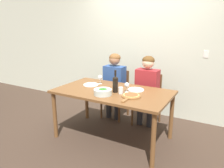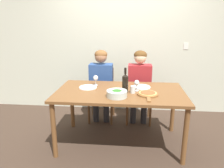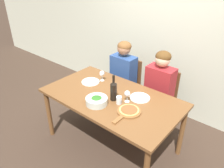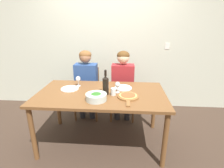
{
  "view_description": "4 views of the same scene",
  "coord_description": "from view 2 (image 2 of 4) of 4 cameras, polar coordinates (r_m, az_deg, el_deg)",
  "views": [
    {
      "loc": [
        1.52,
        -2.73,
        1.74
      ],
      "look_at": [
        -0.0,
        -0.02,
        0.89
      ],
      "focal_mm": 35.0,
      "sensor_mm": 36.0,
      "label": 1
    },
    {
      "loc": [
        0.16,
        -2.79,
        1.69
      ],
      "look_at": [
        -0.11,
        0.01,
        0.87
      ],
      "focal_mm": 35.0,
      "sensor_mm": 36.0,
      "label": 2
    },
    {
      "loc": [
        1.48,
        -1.76,
        2.22
      ],
      "look_at": [
        -0.06,
        0.08,
        0.9
      ],
      "focal_mm": 35.0,
      "sensor_mm": 36.0,
      "label": 3
    },
    {
      "loc": [
        0.31,
        -2.16,
        1.67
      ],
      "look_at": [
        0.15,
        0.01,
        0.9
      ],
      "focal_mm": 28.0,
      "sensor_mm": 36.0,
      "label": 4
    }
  ],
  "objects": [
    {
      "name": "back_wall",
      "position": [
        4.09,
        3.32,
        11.48
      ],
      "size": [
        10.0,
        0.06,
        2.7
      ],
      "color": "beige",
      "rests_on": "ground"
    },
    {
      "name": "dinner_plate_left",
      "position": [
        3.08,
        -6.33,
        -0.87
      ],
      "size": [
        0.25,
        0.25,
        0.02
      ],
      "color": "white",
      "rests_on": "dining_table"
    },
    {
      "name": "wine_glass_right",
      "position": [
        2.92,
        6.48,
        0.15
      ],
      "size": [
        0.07,
        0.07,
        0.15
      ],
      "color": "silver",
      "rests_on": "dining_table"
    },
    {
      "name": "person_woman",
      "position": [
        3.65,
        -2.89,
        1.21
      ],
      "size": [
        0.47,
        0.51,
        1.23
      ],
      "color": "#28282D",
      "rests_on": "ground"
    },
    {
      "name": "wine_bottle",
      "position": [
        2.85,
        3.47,
        0.35
      ],
      "size": [
        0.08,
        0.08,
        0.33
      ],
      "color": "black",
      "rests_on": "dining_table"
    },
    {
      "name": "dining_table",
      "position": [
        2.96,
        2.12,
        -3.27
      ],
      "size": [
        1.72,
        0.96,
        0.78
      ],
      "color": "brown",
      "rests_on": "ground"
    },
    {
      "name": "ground_plane",
      "position": [
        3.26,
        1.99,
        -14.94
      ],
      "size": [
        40.0,
        40.0,
        0.0
      ],
      "primitive_type": "plane",
      "color": "#3D2D23"
    },
    {
      "name": "chair_left",
      "position": [
        3.82,
        -2.6,
        -2.04
      ],
      "size": [
        0.42,
        0.42,
        0.89
      ],
      "color": "brown",
      "rests_on": "ground"
    },
    {
      "name": "broccoli_bowl",
      "position": [
        2.69,
        1.29,
        -2.53
      ],
      "size": [
        0.26,
        0.26,
        0.09
      ],
      "color": "silver",
      "rests_on": "dining_table"
    },
    {
      "name": "pizza_on_board",
      "position": [
        2.8,
        9.34,
        -2.58
      ],
      "size": [
        0.27,
        0.41,
        0.04
      ],
      "color": "brown",
      "rests_on": "dining_table"
    },
    {
      "name": "wine_glass_left",
      "position": [
        3.17,
        -4.28,
        1.48
      ],
      "size": [
        0.07,
        0.07,
        0.15
      ],
      "color": "silver",
      "rests_on": "dining_table"
    },
    {
      "name": "person_man",
      "position": [
        3.61,
        7.21,
        0.95
      ],
      "size": [
        0.47,
        0.51,
        1.23
      ],
      "color": "#28282D",
      "rests_on": "ground"
    },
    {
      "name": "water_tumbler",
      "position": [
        2.85,
        5.46,
        -1.44
      ],
      "size": [
        0.07,
        0.07,
        0.09
      ],
      "color": "silver",
      "rests_on": "dining_table"
    },
    {
      "name": "dinner_plate_right",
      "position": [
        3.11,
        7.76,
        -0.75
      ],
      "size": [
        0.25,
        0.25,
        0.02
      ],
      "color": "white",
      "rests_on": "dining_table"
    },
    {
      "name": "chair_right",
      "position": [
        3.79,
        7.03,
        -2.32
      ],
      "size": [
        0.42,
        0.42,
        0.89
      ],
      "color": "brown",
      "rests_on": "ground"
    }
  ]
}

